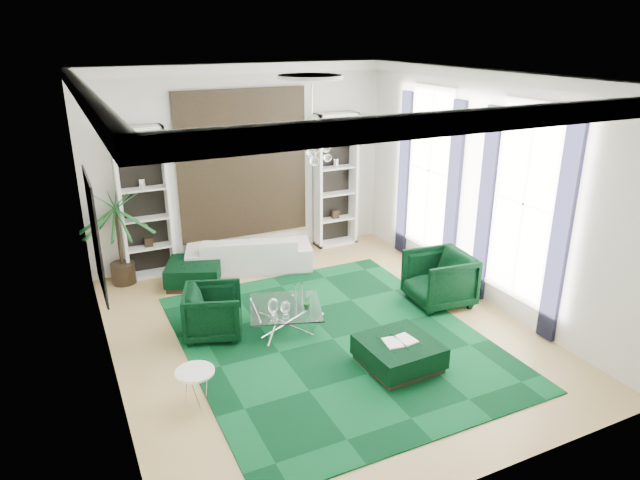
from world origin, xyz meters
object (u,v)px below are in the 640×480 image
coffee_table (286,317)px  ottoman_front (399,354)px  sofa (249,252)px  armchair_right (439,279)px  armchair_left (214,312)px  palm (117,223)px  side_table (196,388)px  ottoman_side (194,273)px

coffee_table → ottoman_front: ottoman_front is taller
sofa → armchair_right: size_ratio=2.40×
sofa → armchair_left: 2.57m
sofa → palm: (-2.29, 0.36, 0.81)m
coffee_table → side_table: size_ratio=2.23×
armchair_right → palm: 5.70m
armchair_left → ottoman_side: size_ratio=0.90×
armchair_left → side_table: (-0.67, -1.58, -0.15)m
side_table → coffee_table: bearing=37.0°
ottoman_side → armchair_left: bearing=-95.3°
sofa → side_table: sofa is taller
armchair_left → armchair_right: size_ratio=0.86×
ottoman_side → sofa: bearing=11.5°
sofa → palm: 2.46m
sofa → ottoman_side: (-1.13, -0.23, -0.14)m
armchair_left → armchair_right: (3.71, -0.59, 0.06)m
armchair_right → ottoman_side: 4.37m
armchair_right → ottoman_front: size_ratio=1.01×
ottoman_front → side_table: size_ratio=2.01×
coffee_table → ottoman_side: size_ratio=1.15×
ottoman_front → side_table: side_table is taller
sofa → ottoman_side: size_ratio=2.52×
sofa → ottoman_side: sofa is taller
palm → armchair_right: bearing=-33.9°
ottoman_front → side_table: (-2.71, 0.37, 0.04)m
armchair_left → armchair_right: 3.76m
armchair_left → ottoman_side: armchair_left is taller
armchair_left → sofa: bearing=-11.8°
armchair_right → palm: palm is taller
armchair_left → armchair_right: armchair_right is taller
side_table → armchair_left: bearing=67.0°
sofa → side_table: (-1.99, -3.78, -0.11)m
sofa → armchair_right: armchair_right is taller
sofa → armchair_right: 3.68m
armchair_left → coffee_table: (1.06, -0.27, -0.20)m
ottoman_front → side_table: bearing=172.3°
sofa → coffee_table: 2.50m
ottoman_front → armchair_left: bearing=136.4°
coffee_table → armchair_left: bearing=165.4°
sofa → ottoman_front: bearing=117.0°
sofa → armchair_left: armchair_left is taller
sofa → palm: bearing=8.1°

